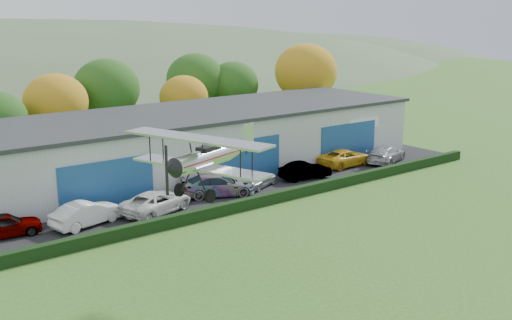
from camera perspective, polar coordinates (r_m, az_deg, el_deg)
ground at (r=31.27m, az=16.21°, el=-12.29°), size 300.00×300.00×0.00m
apron at (r=47.39m, az=-2.26°, el=-2.74°), size 48.00×9.00×0.05m
hedge at (r=43.61m, az=1.39°, el=-3.68°), size 46.00×0.60×0.80m
hangar at (r=53.47m, az=-4.85°, el=2.02°), size 40.60×12.60×5.30m
tree_belt at (r=62.17m, az=-14.52°, el=6.03°), size 75.70×13.22×10.12m
car_0 at (r=40.15m, az=-22.91°, el=-5.74°), size 4.59×2.27×1.51m
car_1 at (r=40.51m, az=-15.81°, el=-4.92°), size 5.09×2.74×1.59m
car_2 at (r=41.97m, az=-9.51°, el=-3.98°), size 6.05×4.22×1.53m
car_3 at (r=45.36m, az=-3.69°, el=-2.40°), size 6.10×4.31×1.64m
car_4 at (r=47.46m, az=0.16°, el=-1.81°), size 4.33×3.01×1.37m
car_5 at (r=50.04m, az=4.71°, el=-0.99°), size 4.62×2.29×1.46m
car_6 at (r=54.87m, az=8.52°, el=0.23°), size 5.45×2.60×1.50m
car_7 at (r=56.83m, az=12.32°, el=0.58°), size 5.88×3.91×1.58m
biplane at (r=29.09m, az=-4.43°, el=0.48°), size 7.05×7.95×2.99m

